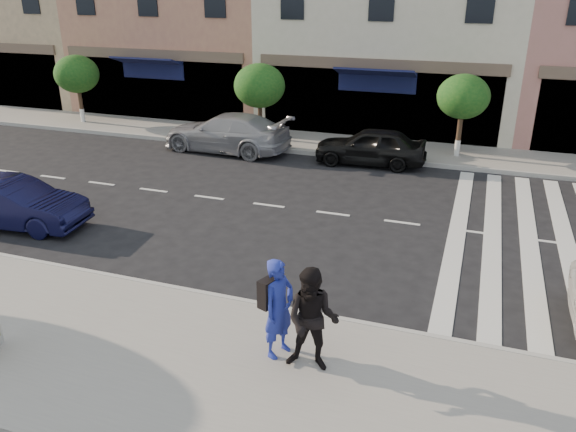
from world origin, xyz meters
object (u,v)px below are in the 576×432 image
object	(u,v)px
photographer	(279,308)
car_near_mid	(13,204)
car_far_left	(226,133)
car_far_mid	(370,146)
walker	(313,320)

from	to	relation	value
photographer	car_near_mid	bearing A→B (deg)	91.24
car_far_left	car_near_mid	bearing A→B (deg)	-11.21
car_near_mid	car_far_left	size ratio (longest dim) A/B	0.78
photographer	car_far_mid	size ratio (longest dim) A/B	0.45
photographer	car_far_left	xyz separation A→B (m)	(-6.57, 11.89, -0.32)
car_far_mid	car_far_left	bearing A→B (deg)	-91.47
car_far_left	car_far_mid	world-z (taller)	car_far_left
photographer	walker	xyz separation A→B (m)	(0.66, -0.19, 0.02)
walker	car_near_mid	distance (m)	10.12
photographer	car_far_mid	world-z (taller)	photographer
car_far_left	car_far_mid	bearing A→B (deg)	95.04
walker	photographer	bearing A→B (deg)	159.15
walker	car_far_mid	distance (m)	12.31
car_far_left	car_far_mid	xyz separation A→B (m)	(5.72, 0.14, -0.06)
walker	car_far_left	world-z (taller)	walker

